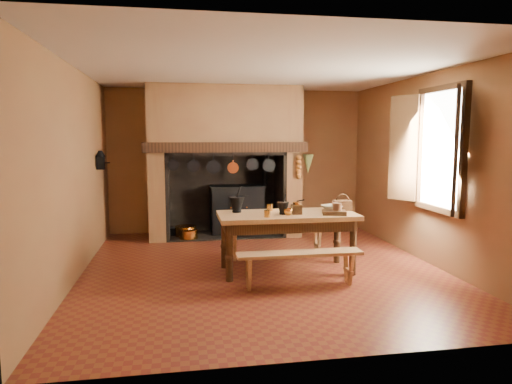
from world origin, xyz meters
TOP-DOWN VIEW (x-y plane):
  - floor at (0.00, 0.00)m, footprint 5.50×5.50m
  - ceiling at (0.00, 0.00)m, footprint 5.50×5.50m
  - back_wall at (0.00, 2.75)m, footprint 5.00×0.02m
  - wall_left at (-2.50, 0.00)m, footprint 0.02×5.50m
  - wall_right at (2.50, 0.00)m, footprint 0.02×5.50m
  - wall_front at (0.00, -2.75)m, footprint 5.00×0.02m
  - chimney_breast at (-0.30, 2.31)m, footprint 2.95×0.96m
  - iron_range at (-0.04, 2.45)m, footprint 1.12×0.55m
  - hearth_pans at (-1.05, 2.22)m, footprint 0.51×0.62m
  - hanging_pans at (-0.34, 1.81)m, footprint 1.92×0.29m
  - onion_string at (1.00, 1.79)m, footprint 0.12×0.10m
  - herb_bunch at (1.18, 1.79)m, footprint 0.20×0.20m
  - window at (2.35, -0.40)m, footprint 0.39×1.75m
  - wall_coffee_mill at (-2.42, 1.55)m, footprint 0.23×0.16m
  - work_table at (0.32, -0.20)m, footprint 1.90×0.85m
  - bench_front at (0.32, -0.88)m, footprint 1.59×0.28m
  - bench_back at (0.32, 0.49)m, footprint 1.62×0.28m
  - mortar_large at (-0.36, -0.01)m, footprint 0.22×0.22m
  - mortar_small at (0.24, -0.27)m, footprint 0.17×0.17m
  - coffee_grinder at (0.43, -0.28)m, footprint 0.18×0.13m
  - brass_mug_a at (-0.02, -0.46)m, footprint 0.10×0.10m
  - brass_mug_b at (0.12, 0.06)m, footprint 0.11×0.11m
  - mixing_bowl at (1.02, -0.05)m, footprint 0.40×0.40m
  - stoneware_crock at (0.97, -0.39)m, footprint 0.16×0.16m
  - glass_jar at (0.98, -0.30)m, footprint 0.10×0.10m
  - wicker_basket at (1.17, -0.06)m, footprint 0.26×0.19m
  - wooden_tray at (0.92, -0.40)m, footprint 0.36×0.30m
  - brass_cup at (0.29, -0.35)m, footprint 0.14×0.14m

SIDE VIEW (x-z plane):
  - floor at x=0.00m, z-range 0.00..0.00m
  - hearth_pans at x=-1.05m, z-range -0.01..0.19m
  - bench_front at x=0.32m, z-range 0.11..0.56m
  - bench_back at x=0.32m, z-range 0.11..0.57m
  - iron_range at x=-0.04m, z-range -0.32..1.28m
  - work_table at x=0.32m, z-range 0.28..1.11m
  - wooden_tray at x=0.92m, z-range 0.82..0.88m
  - mixing_bowl at x=1.02m, z-range 0.82..0.90m
  - brass_cup at x=0.29m, z-range 0.82..0.92m
  - brass_mug_a at x=-0.02m, z-range 0.82..0.92m
  - brass_mug_b at x=0.12m, z-range 0.82..0.92m
  - glass_jar at x=0.98m, z-range 0.82..0.97m
  - stoneware_crock at x=0.97m, z-range 0.82..0.98m
  - coffee_grinder at x=0.43m, z-range 0.80..1.00m
  - wicker_basket at x=1.17m, z-range 0.78..1.02m
  - mortar_small at x=0.24m, z-range 0.78..1.06m
  - mortar_large at x=-0.36m, z-range 0.76..1.13m
  - onion_string at x=1.00m, z-range 1.10..1.56m
  - hanging_pans at x=-0.34m, z-range 1.23..1.50m
  - herb_bunch at x=1.18m, z-range 1.21..1.56m
  - back_wall at x=0.00m, z-range 0.00..2.80m
  - wall_left at x=-2.50m, z-range 0.00..2.80m
  - wall_right at x=2.50m, z-range 0.00..2.80m
  - wall_front at x=0.00m, z-range 0.00..2.80m
  - wall_coffee_mill at x=-2.42m, z-range 1.36..1.67m
  - window at x=2.35m, z-range 0.82..2.58m
  - chimney_breast at x=-0.30m, z-range 0.41..3.21m
  - ceiling at x=0.00m, z-range 2.80..2.80m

